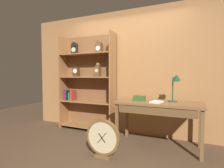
{
  "coord_description": "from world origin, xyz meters",
  "views": [
    {
      "loc": [
        1.24,
        -2.18,
        1.24
      ],
      "look_at": [
        -0.02,
        0.63,
        1.08
      ],
      "focal_mm": 28.11,
      "sensor_mm": 36.0,
      "label": 1
    }
  ],
  "objects_px": {
    "bookshelf": "(87,83)",
    "open_repair_manual": "(156,102)",
    "workbench": "(158,107)",
    "desk_lamp": "(175,82)",
    "round_clock_large": "(103,138)",
    "toolbox_small": "(139,98)"
  },
  "relations": [
    {
      "from": "bookshelf",
      "to": "open_repair_manual",
      "type": "relative_size",
      "value": 9.65
    },
    {
      "from": "bookshelf",
      "to": "toolbox_small",
      "type": "distance_m",
      "value": 1.38
    },
    {
      "from": "desk_lamp",
      "to": "open_repair_manual",
      "type": "distance_m",
      "value": 0.45
    },
    {
      "from": "workbench",
      "to": "open_repair_manual",
      "type": "distance_m",
      "value": 0.13
    },
    {
      "from": "workbench",
      "to": "round_clock_large",
      "type": "distance_m",
      "value": 1.07
    },
    {
      "from": "bookshelf",
      "to": "desk_lamp",
      "type": "distance_m",
      "value": 1.93
    },
    {
      "from": "bookshelf",
      "to": "desk_lamp",
      "type": "relative_size",
      "value": 4.3
    },
    {
      "from": "bookshelf",
      "to": "round_clock_large",
      "type": "bearing_deg",
      "value": -48.15
    },
    {
      "from": "workbench",
      "to": "toolbox_small",
      "type": "distance_m",
      "value": 0.35
    },
    {
      "from": "desk_lamp",
      "to": "round_clock_large",
      "type": "xyz_separation_m",
      "value": [
        -0.95,
        -0.79,
        -0.82
      ]
    },
    {
      "from": "workbench",
      "to": "open_repair_manual",
      "type": "bearing_deg",
      "value": -99.79
    },
    {
      "from": "workbench",
      "to": "desk_lamp",
      "type": "distance_m",
      "value": 0.5
    },
    {
      "from": "bookshelf",
      "to": "open_repair_manual",
      "type": "height_order",
      "value": "bookshelf"
    },
    {
      "from": "bookshelf",
      "to": "open_repair_manual",
      "type": "distance_m",
      "value": 1.71
    },
    {
      "from": "open_repair_manual",
      "to": "bookshelf",
      "type": "bearing_deg",
      "value": 177.95
    },
    {
      "from": "workbench",
      "to": "desk_lamp",
      "type": "relative_size",
      "value": 2.88
    },
    {
      "from": "bookshelf",
      "to": "round_clock_large",
      "type": "relative_size",
      "value": 3.67
    },
    {
      "from": "workbench",
      "to": "open_repair_manual",
      "type": "height_order",
      "value": "open_repair_manual"
    },
    {
      "from": "workbench",
      "to": "open_repair_manual",
      "type": "xyz_separation_m",
      "value": [
        -0.01,
        -0.09,
        0.1
      ]
    },
    {
      "from": "bookshelf",
      "to": "workbench",
      "type": "relative_size",
      "value": 1.49
    },
    {
      "from": "bookshelf",
      "to": "desk_lamp",
      "type": "xyz_separation_m",
      "value": [
        1.91,
        -0.28,
        0.06
      ]
    },
    {
      "from": "open_repair_manual",
      "to": "desk_lamp",
      "type": "bearing_deg",
      "value": 42.65
    }
  ]
}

